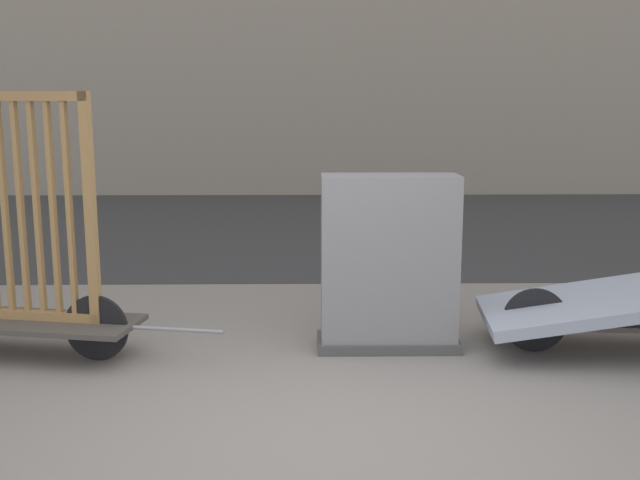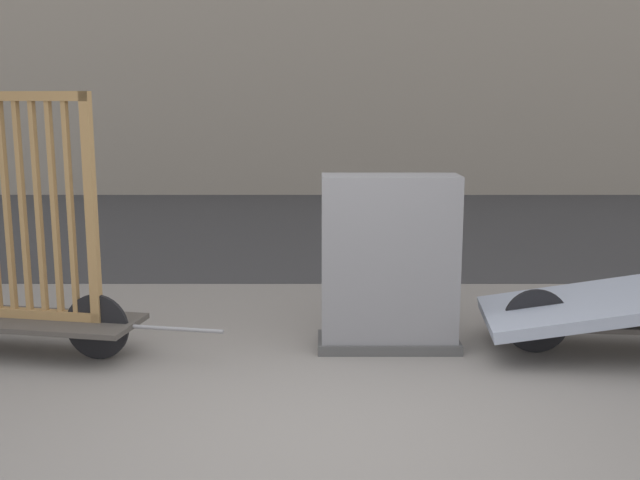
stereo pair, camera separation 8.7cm
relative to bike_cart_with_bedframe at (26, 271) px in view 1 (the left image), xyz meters
The scene contains 5 objects.
ground_plane 2.74m from the bike_cart_with_bedframe, 33.66° to the right, with size 60.00×60.00×0.00m, color gray.
road_strip 6.51m from the bike_cart_with_bedframe, 70.01° to the left, with size 56.00×7.66×0.01m.
bike_cart_with_bedframe is the anchor object (origin of this frame).
bike_cart_with_mattress 4.44m from the bike_cart_with_bedframe, ahead, with size 2.52×1.18×0.62m.
utility_cabinet 2.76m from the bike_cart_with_bedframe, ahead, with size 1.11×0.44×1.37m.
Camera 1 is at (-0.09, -4.05, 1.93)m, focal length 42.00 mm.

